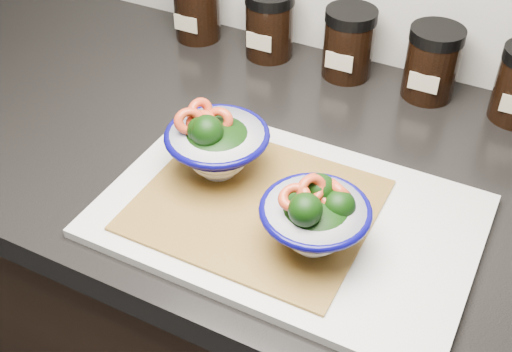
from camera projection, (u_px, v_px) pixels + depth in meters
The scene contains 10 objects.
cabinet at pixel (233, 334), 1.22m from camera, with size 3.43×0.58×0.86m, color black.
countertop at pixel (226, 147), 0.93m from camera, with size 3.50×0.60×0.04m, color black.
cutting_board at pixel (288, 216), 0.79m from camera, with size 0.45×0.30×0.01m, color beige.
bamboo_mat at pixel (256, 205), 0.79m from camera, with size 0.28×0.24×0.00m, color #A97D32.
bowl_left at pixel (216, 145), 0.81m from camera, with size 0.13×0.13×0.10m.
bowl_right at pixel (315, 218), 0.71m from camera, with size 0.13×0.13×0.10m.
spice_jar_a at pixel (197, 7), 1.11m from camera, with size 0.08×0.08×0.11m.
spice_jar_b at pixel (269, 24), 1.06m from camera, with size 0.08×0.08×0.11m.
spice_jar_c at pixel (349, 43), 1.02m from camera, with size 0.08×0.08×0.11m.
spice_jar_d at pixel (432, 63), 0.97m from camera, with size 0.08×0.08×0.11m.
Camera 1 is at (0.38, 0.81, 1.45)m, focal length 45.00 mm.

